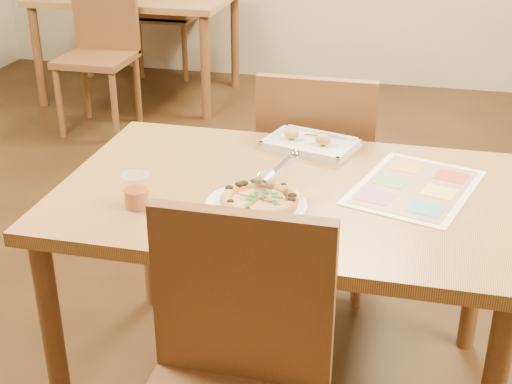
% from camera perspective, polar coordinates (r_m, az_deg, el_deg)
% --- Properties ---
extents(dining_table, '(1.30, 0.85, 0.72)m').
position_cam_1_polar(dining_table, '(2.08, 2.42, -1.87)').
color(dining_table, olive).
rests_on(dining_table, ground).
extents(chair_near, '(0.42, 0.42, 0.47)m').
position_cam_1_polar(chair_near, '(1.63, -1.92, -13.60)').
color(chair_near, brown).
rests_on(chair_near, ground).
extents(chair_far, '(0.42, 0.42, 0.47)m').
position_cam_1_polar(chair_far, '(2.65, 4.96, 2.67)').
color(chair_far, brown).
rests_on(chair_far, ground).
extents(bg_table, '(1.30, 0.85, 0.72)m').
position_cam_1_polar(bg_table, '(5.10, -9.47, 14.43)').
color(bg_table, olive).
rests_on(bg_table, ground).
extents(bg_chair_near, '(0.42, 0.42, 0.47)m').
position_cam_1_polar(bg_chair_near, '(4.58, -12.30, 12.06)').
color(bg_chair_near, brown).
rests_on(bg_chair_near, ground).
extents(bg_chair_far, '(0.42, 0.42, 0.47)m').
position_cam_1_polar(bg_chair_far, '(5.57, -7.42, 14.77)').
color(bg_chair_far, brown).
rests_on(bg_chair_far, ground).
extents(plate, '(0.32, 0.32, 0.01)m').
position_cam_1_polar(plate, '(1.93, -0.00, -1.14)').
color(plate, white).
rests_on(plate, dining_table).
extents(pizza, '(0.21, 0.21, 0.03)m').
position_cam_1_polar(pizza, '(1.91, 0.26, -0.68)').
color(pizza, '#DA944A').
rests_on(pizza, plate).
extents(pizza_cutter, '(0.09, 0.15, 0.10)m').
position_cam_1_polar(pizza_cutter, '(1.93, 1.53, 1.49)').
color(pizza_cutter, silver).
rests_on(pizza_cutter, pizza).
extents(appetizer_tray, '(0.32, 0.26, 0.05)m').
position_cam_1_polar(appetizer_tray, '(2.33, 4.35, 3.83)').
color(appetizer_tray, silver).
rests_on(appetizer_tray, dining_table).
extents(glass_tumbler, '(0.08, 0.08, 0.10)m').
position_cam_1_polar(glass_tumbler, '(1.95, -9.56, -0.06)').
color(glass_tumbler, '#90350B').
rests_on(glass_tumbler, dining_table).
extents(menu, '(0.41, 0.49, 0.00)m').
position_cam_1_polar(menu, '(2.10, 12.59, 0.39)').
color(menu, white).
rests_on(menu, dining_table).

